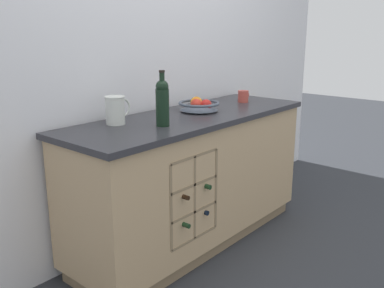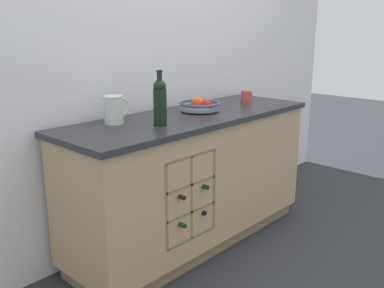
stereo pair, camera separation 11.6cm
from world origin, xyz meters
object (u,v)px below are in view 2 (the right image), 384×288
white_pitcher (114,109)px  standing_wine_bottle (160,101)px  ceramic_mug (246,97)px  fruit_bowl (200,105)px

white_pitcher → standing_wine_bottle: 0.28m
ceramic_mug → white_pitcher: bearing=173.5°
standing_wine_bottle → white_pitcher: bearing=120.5°
white_pitcher → ceramic_mug: bearing=-6.5°
white_pitcher → standing_wine_bottle: bearing=-59.5°
fruit_bowl → ceramic_mug: fruit_bowl is taller
fruit_bowl → standing_wine_bottle: 0.50m
standing_wine_bottle → fruit_bowl: bearing=15.0°
white_pitcher → ceramic_mug: white_pitcher is taller
fruit_bowl → standing_wine_bottle: size_ratio=0.87×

